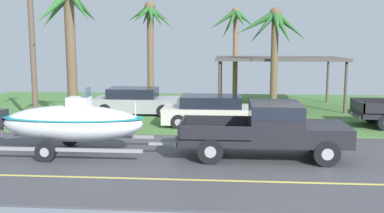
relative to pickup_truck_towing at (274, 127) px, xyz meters
name	(u,v)px	position (x,y,z in m)	size (l,w,h in m)	color
ground	(266,118)	(0.38, 7.60, -1.02)	(36.00, 22.00, 0.11)	#424247
pickup_truck_towing	(274,127)	(0.00, 0.00, 0.00)	(5.56, 2.13, 1.80)	black
boat_on_trailer	(72,123)	(-6.67, 0.00, 0.03)	(6.14, 2.41, 2.25)	gray
parked_sedan_near	(215,112)	(-2.04, 5.16, -0.34)	(4.71, 1.91, 1.38)	beige
parked_sedan_far	(136,102)	(-6.19, 8.11, -0.34)	(4.32, 1.94, 1.38)	#99999E
carport_awning	(278,60)	(1.30, 11.14, 1.72)	(6.98, 4.69, 2.86)	#4C4238
palm_tree_near_left	(69,26)	(-8.27, 4.44, 3.40)	(2.48, 3.63, 6.12)	brown
palm_tree_near_right	(275,34)	(0.79, 8.37, 3.09)	(3.68, 3.55, 5.42)	brown
palm_tree_mid	(150,27)	(-6.34, 13.45, 3.64)	(3.21, 3.05, 6.22)	brown
palm_tree_far_left	(235,30)	(-1.12, 12.77, 3.38)	(2.89, 2.42, 5.77)	brown
utility_pole	(32,41)	(-9.83, 4.26, 2.73)	(0.24, 1.80, 7.19)	brown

